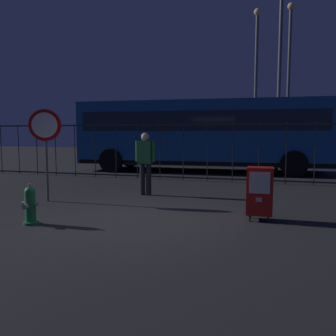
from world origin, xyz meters
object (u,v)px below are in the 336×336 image
object	(u,v)px
fire_hydrant	(30,205)
bus_near	(201,132)
street_light_near_right	(280,67)
newspaper_box_primary	(260,191)
pedestrian	(145,160)
street_light_near_left	(289,75)
street_light_far_left	(256,78)
stop_sign	(45,136)
bus_far	(199,132)

from	to	relation	value
fire_hydrant	bus_near	world-z (taller)	bus_near
street_light_near_right	newspaper_box_primary	bearing A→B (deg)	-93.86
street_light_near_right	fire_hydrant	bearing A→B (deg)	-115.58
newspaper_box_primary	pedestrian	xyz separation A→B (m)	(-2.99, 1.96, 0.38)
street_light_near_left	street_light_far_left	world-z (taller)	street_light_near_left
newspaper_box_primary	pedestrian	distance (m)	3.60
stop_sign	bus_near	xyz separation A→B (m)	(2.41, 7.55, 0.11)
fire_hydrant	stop_sign	xyz separation A→B (m)	(-1.00, 1.91, 1.25)
bus_far	street_light_near_right	world-z (taller)	street_light_near_right
bus_near	street_light_near_right	distance (m)	4.07
stop_sign	street_light_near_right	xyz separation A→B (m)	(5.55, 7.60, 2.70)
street_light_near_left	newspaper_box_primary	bearing A→B (deg)	-95.64
stop_sign	street_light_near_left	distance (m)	12.04
bus_near	street_light_far_left	bearing A→B (deg)	31.55
fire_hydrant	bus_far	size ratio (longest dim) A/B	0.07
bus_far	street_light_near_right	bearing A→B (deg)	-47.71
fire_hydrant	bus_far	bearing A→B (deg)	88.09
pedestrian	bus_near	size ratio (longest dim) A/B	0.16
street_light_far_left	pedestrian	bearing A→B (deg)	-108.84
street_light_far_left	street_light_near_right	bearing A→B (deg)	-56.64
pedestrian	street_light_near_right	bearing A→B (deg)	60.02
newspaper_box_primary	bus_near	bearing A→B (deg)	107.88
bus_far	street_light_near_right	distance (m)	6.62
pedestrian	street_light_near_left	bearing A→B (deg)	64.80
stop_sign	pedestrian	world-z (taller)	stop_sign
fire_hydrant	pedestrian	world-z (taller)	pedestrian
bus_far	street_light_near_left	xyz separation A→B (m)	(4.58, -2.09, 2.65)
pedestrian	street_light_far_left	distance (m)	8.62
stop_sign	street_light_near_left	xyz separation A→B (m)	(6.05, 10.04, 2.76)
street_light_near_left	stop_sign	bearing A→B (deg)	-121.06
bus_near	bus_far	distance (m)	4.67
stop_sign	bus_near	distance (m)	7.93
newspaper_box_primary	street_light_near_left	size ratio (longest dim) A/B	0.13
pedestrian	street_light_far_left	size ratio (longest dim) A/B	0.23
fire_hydrant	street_light_near_left	world-z (taller)	street_light_near_left
pedestrian	street_light_near_left	distance (m)	10.07
stop_sign	pedestrian	xyz separation A→B (m)	(2.01, 1.47, -0.65)
newspaper_box_primary	stop_sign	distance (m)	5.13
street_light_near_right	street_light_far_left	distance (m)	1.74
bus_near	street_light_near_left	bearing A→B (deg)	31.53
pedestrian	street_light_near_right	xyz separation A→B (m)	(3.54, 6.13, 3.35)
stop_sign	bus_near	size ratio (longest dim) A/B	0.21
newspaper_box_primary	bus_near	xyz separation A→B (m)	(-2.59, 8.04, 1.14)
newspaper_box_primary	bus_far	bearing A→B (deg)	105.69
newspaper_box_primary	pedestrian	bearing A→B (deg)	146.84
fire_hydrant	street_light_near_right	xyz separation A→B (m)	(4.56, 9.52, 3.95)
fire_hydrant	street_light_far_left	world-z (taller)	street_light_far_left
newspaper_box_primary	bus_near	size ratio (longest dim) A/B	0.10
bus_far	street_light_far_left	size ratio (longest dim) A/B	1.47
street_light_near_left	street_light_far_left	size ratio (longest dim) A/B	1.06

